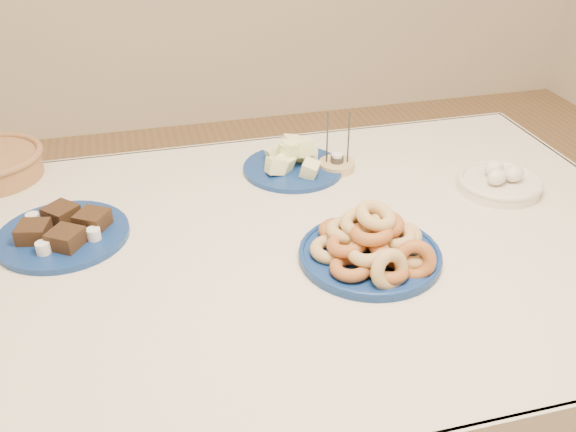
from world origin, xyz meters
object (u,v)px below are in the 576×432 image
Objects in this scene: donut_platter at (372,246)px; candle_holder at (337,164)px; dining_table at (282,284)px; egg_bowl at (499,182)px; melon_plate at (293,161)px; brownie_plate at (63,232)px.

candle_holder reaches higher than donut_platter.
dining_table is at bearing 147.52° from donut_platter.
dining_table is 0.24m from donut_platter.
dining_table is 0.60m from egg_bowl.
dining_table is 0.38m from melon_plate.
donut_platter is 0.44m from melon_plate.
dining_table is 6.61× the size of egg_bowl.
dining_table is 0.49m from brownie_plate.
melon_plate is at bearing 96.42° from donut_platter.
dining_table is 10.81× the size of candle_holder.
candle_holder is at bearing 13.54° from brownie_plate.
candle_holder is (0.23, 0.31, 0.12)m from dining_table.
egg_bowl is at bearing 26.37° from donut_platter.
melon_plate reaches higher than egg_bowl.
egg_bowl is (0.58, 0.10, 0.13)m from dining_table.
egg_bowl is (0.46, -0.23, -0.00)m from melon_plate.
melon_plate is 0.52m from egg_bowl.
candle_holder is at bearing 149.46° from egg_bowl.
donut_platter is at bearing -83.58° from melon_plate.
dining_table is 4.53× the size of brownie_plate.
brownie_plate is (-0.57, -0.19, -0.01)m from melon_plate.
brownie_plate is (-0.45, 0.14, 0.12)m from dining_table.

